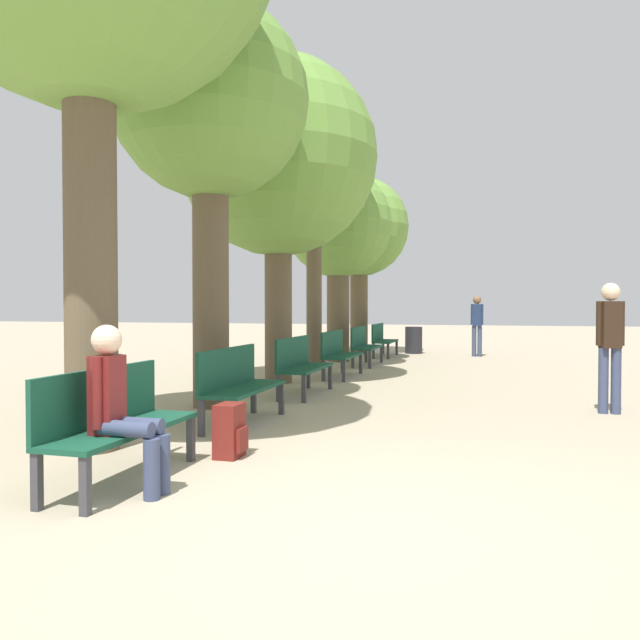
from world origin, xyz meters
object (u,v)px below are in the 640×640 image
Objects in this scene: tree_row_3 at (314,149)px; trash_bin at (414,340)px; person_seated at (120,404)px; backpack at (230,431)px; tree_row_1 at (210,107)px; pedestrian_mid at (477,322)px; bench_row_1 at (237,381)px; tree_row_2 at (278,159)px; bench_row_0 at (113,417)px; bench_row_3 at (338,351)px; tree_row_4 at (338,227)px; tree_row_5 at (359,229)px; bench_row_4 at (364,343)px; bench_row_5 at (382,338)px; pedestrian_near at (610,339)px; bench_row_2 at (300,362)px.

tree_row_3 is 7.98× the size of trash_bin.
person_seated is 1.32m from backpack.
tree_row_1 is 10.49m from pedestrian_mid.
person_seated is (0.23, -2.69, 0.15)m from bench_row_1.
pedestrian_mid is at bearing 64.15° from tree_row_2.
bench_row_0 is 7.32m from bench_row_3.
tree_row_4 is at bearing 98.12° from backpack.
bench_row_1 is 1.61m from backpack.
tree_row_3 is 4.76m from tree_row_5.
trash_bin is at bearing 89.47° from backpack.
tree_row_2 is 6.92m from tree_row_5.
bench_row_4 is 4.60m from tree_row_5.
tree_row_3 reaches higher than pedestrian_mid.
tree_row_3 reaches higher than bench_row_0.
bench_row_5 is (0.00, 4.88, 0.00)m from bench_row_3.
bench_row_4 is 0.29× the size of tree_row_1.
bench_row_1 is 3.22× the size of backpack.
bench_row_0 is 0.37m from person_seated.
tree_row_2 is 2.40m from tree_row_3.
tree_row_5 is (0.00, 9.65, -0.50)m from tree_row_1.
bench_row_3 is at bearing -55.38° from tree_row_3.
tree_row_5 reaches higher than bench_row_3.
pedestrian_near reaches higher than backpack.
bench_row_2 is 3.22× the size of backpack.
pedestrian_mid reaches higher than bench_row_0.
trash_bin is at bearing 15.76° from tree_row_5.
person_seated is (1.05, -10.90, -2.63)m from tree_row_4.
bench_row_1 is 0.29× the size of tree_row_1.
person_seated is at bearing -88.69° from bench_row_4.
tree_row_1 is 3.34× the size of pedestrian_mid.
tree_row_2 is (-0.82, -1.10, 3.45)m from bench_row_3.
tree_row_1 is at bearing 103.33° from bench_row_0.
bench_row_5 is (0.00, 2.44, 0.00)m from bench_row_4.
tree_row_3 is at bearing 102.77° from bench_row_2.
tree_row_5 is (-0.82, 8.25, 3.03)m from bench_row_2.
bench_row_4 is 0.26× the size of tree_row_3.
pedestrian_near is (5.09, -4.18, -3.72)m from tree_row_3.
backpack is 0.30× the size of pedestrian_mid.
bench_row_0 reaches higher than backpack.
tree_row_1 is 6.01m from pedestrian_near.
backpack is at bearing -137.67° from pedestrian_near.
trash_bin is at bearing 83.81° from bench_row_3.
bench_row_2 is at bearing -77.23° from tree_row_3.
bench_row_3 is 3.72m from tree_row_2.
bench_row_1 is 1.00× the size of bench_row_4.
bench_row_0 is 0.26× the size of tree_row_3.
bench_row_0 is 6.10m from pedestrian_near.
trash_bin is at bearing 78.44° from tree_row_2.
bench_row_0 is 1.00× the size of bench_row_4.
backpack is at bearing -69.33° from bench_row_1.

